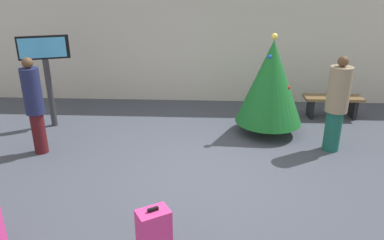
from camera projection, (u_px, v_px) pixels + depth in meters
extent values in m
plane|color=#424754|center=(203.00, 171.00, 5.96)|extent=(16.00, 16.00, 0.00)
cube|color=beige|center=(207.00, 35.00, 8.77)|extent=(16.00, 0.20, 3.25)
cylinder|color=#4C3319|center=(267.00, 127.00, 7.36)|extent=(0.12, 0.12, 0.25)
cone|color=#196628|center=(271.00, 82.00, 7.02)|extent=(1.29, 1.29, 1.60)
sphere|color=#F2D84C|center=(275.00, 36.00, 6.70)|extent=(0.12, 0.12, 0.12)
sphere|color=yellow|center=(267.00, 62.00, 7.03)|extent=(0.08, 0.08, 0.08)
sphere|color=blue|center=(277.00, 85.00, 7.37)|extent=(0.08, 0.08, 0.08)
sphere|color=blue|center=(270.00, 57.00, 6.75)|extent=(0.08, 0.08, 0.08)
sphere|color=red|center=(281.00, 91.00, 7.40)|extent=(0.08, 0.08, 0.08)
sphere|color=red|center=(288.00, 88.00, 6.90)|extent=(0.08, 0.08, 0.08)
cylinder|color=#333338|center=(50.00, 93.00, 7.50)|extent=(0.12, 0.12, 1.41)
cube|color=black|center=(43.00, 47.00, 7.16)|extent=(0.93, 0.40, 0.45)
cube|color=#4CB2F2|center=(42.00, 48.00, 7.12)|extent=(0.82, 0.30, 0.39)
cube|color=brown|center=(333.00, 98.00, 8.04)|extent=(1.24, 0.44, 0.06)
cube|color=black|center=(310.00, 108.00, 8.15)|extent=(0.08, 0.35, 0.42)
cube|color=black|center=(353.00, 108.00, 8.11)|extent=(0.08, 0.35, 0.42)
cylinder|color=#4C1419|center=(39.00, 133.00, 6.46)|extent=(0.23, 0.23, 0.74)
cylinder|color=#1E234C|center=(32.00, 91.00, 6.18)|extent=(0.44, 0.44, 0.79)
sphere|color=brown|center=(27.00, 63.00, 6.00)|extent=(0.18, 0.18, 0.18)
cylinder|color=#19594C|center=(333.00, 131.00, 6.56)|extent=(0.28, 0.28, 0.74)
cylinder|color=gray|center=(339.00, 89.00, 6.27)|extent=(0.50, 0.50, 0.79)
sphere|color=brown|center=(343.00, 61.00, 6.10)|extent=(0.18, 0.18, 0.18)
cube|color=#E5388C|center=(154.00, 238.00, 3.94)|extent=(0.41, 0.37, 0.68)
cube|color=black|center=(153.00, 210.00, 3.81)|extent=(0.12, 0.09, 0.04)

